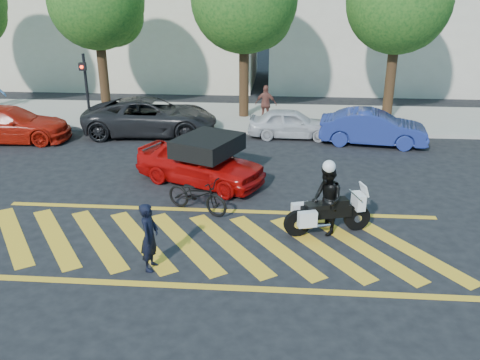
# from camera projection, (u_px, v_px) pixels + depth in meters

# --- Properties ---
(ground) EXTENTS (90.00, 90.00, 0.00)m
(ground) POSITION_uv_depth(u_px,v_px,m) (209.00, 243.00, 12.51)
(ground) COLOR black
(ground) RESTS_ON ground
(sidewalk) EXTENTS (60.00, 5.00, 0.15)m
(sidewalk) POSITION_uv_depth(u_px,v_px,m) (244.00, 117.00, 23.60)
(sidewalk) COLOR #9E998E
(sidewalk) RESTS_ON ground
(crosswalk) EXTENTS (12.33, 4.00, 0.01)m
(crosswalk) POSITION_uv_depth(u_px,v_px,m) (207.00, 243.00, 12.51)
(crosswalk) COLOR gold
(crosswalk) RESTS_ON ground
(tree_left) EXTENTS (4.20, 4.20, 7.26)m
(tree_left) POSITION_uv_depth(u_px,v_px,m) (100.00, 5.00, 22.31)
(tree_left) COLOR black
(tree_left) RESTS_ON ground
(tree_center) EXTENTS (4.60, 4.60, 7.56)m
(tree_center) POSITION_uv_depth(u_px,v_px,m) (247.00, 3.00, 21.80)
(tree_center) COLOR black
(tree_center) RESTS_ON ground
(tree_right) EXTENTS (4.40, 4.40, 7.41)m
(tree_right) POSITION_uv_depth(u_px,v_px,m) (401.00, 5.00, 21.34)
(tree_right) COLOR black
(tree_right) RESTS_ON ground
(signal_pole) EXTENTS (0.28, 0.43, 3.20)m
(signal_pole) POSITION_uv_depth(u_px,v_px,m) (86.00, 85.00, 21.30)
(signal_pole) COLOR black
(signal_pole) RESTS_ON ground
(officer_bike) EXTENTS (0.43, 0.61, 1.58)m
(officer_bike) POSITION_uv_depth(u_px,v_px,m) (149.00, 237.00, 11.14)
(officer_bike) COLOR black
(officer_bike) RESTS_ON ground
(bicycle) EXTENTS (2.03, 1.45, 1.01)m
(bicycle) POSITION_uv_depth(u_px,v_px,m) (197.00, 195.00, 14.03)
(bicycle) COLOR black
(bicycle) RESTS_ON ground
(police_motorcycle) EXTENTS (2.24, 1.07, 1.01)m
(police_motorcycle) POSITION_uv_depth(u_px,v_px,m) (327.00, 213.00, 12.83)
(police_motorcycle) COLOR black
(police_motorcycle) RESTS_ON ground
(officer_moto) EXTENTS (0.91, 1.04, 1.81)m
(officer_moto) POSITION_uv_depth(u_px,v_px,m) (327.00, 200.00, 12.71)
(officer_moto) COLOR black
(officer_moto) RESTS_ON ground
(red_convertible) EXTENTS (4.50, 3.24, 1.42)m
(red_convertible) POSITION_uv_depth(u_px,v_px,m) (200.00, 162.00, 15.95)
(red_convertible) COLOR #A90907
(red_convertible) RESTS_ON ground
(parked_left) EXTENTS (4.92, 2.35, 1.38)m
(parked_left) POSITION_uv_depth(u_px,v_px,m) (9.00, 124.00, 20.15)
(parked_left) COLOR #AE170A
(parked_left) RESTS_ON ground
(parked_mid_left) EXTENTS (5.61, 2.91, 1.51)m
(parked_mid_left) POSITION_uv_depth(u_px,v_px,m) (151.00, 117.00, 21.02)
(parked_mid_left) COLOR black
(parked_mid_left) RESTS_ON ground
(parked_mid_right) EXTENTS (3.48, 1.44, 1.18)m
(parked_mid_right) POSITION_uv_depth(u_px,v_px,m) (291.00, 123.00, 20.66)
(parked_mid_right) COLOR silver
(parked_mid_right) RESTS_ON ground
(parked_right) EXTENTS (4.24, 1.96, 1.35)m
(parked_right) POSITION_uv_depth(u_px,v_px,m) (373.00, 128.00, 19.74)
(parked_right) COLOR navy
(parked_right) RESTS_ON ground
(pedestrian_right) EXTENTS (1.03, 0.61, 1.64)m
(pedestrian_right) POSITION_uv_depth(u_px,v_px,m) (266.00, 104.00, 22.19)
(pedestrian_right) COLOR brown
(pedestrian_right) RESTS_ON sidewalk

